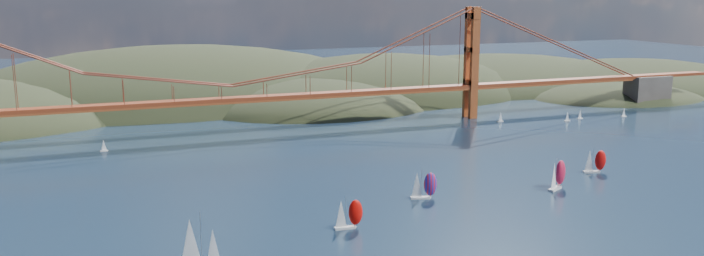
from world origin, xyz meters
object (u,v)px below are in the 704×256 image
object	(u,v)px
racer_1	(557,174)
racer_2	(595,161)
racer_rwb	(423,185)
sloop_navy	(197,250)
racer_0	(348,214)

from	to	relation	value
racer_1	racer_2	world-z (taller)	racer_1
racer_2	racer_rwb	distance (m)	70.20
sloop_navy	racer_rwb	world-z (taller)	sloop_navy
racer_2	racer_rwb	world-z (taller)	racer_rwb
racer_1	racer_rwb	size ratio (longest dim) A/B	1.11
sloop_navy	racer_rwb	bearing A→B (deg)	32.90
racer_0	racer_2	size ratio (longest dim) A/B	0.99
sloop_navy	racer_0	size ratio (longest dim) A/B	1.75
racer_2	racer_1	bearing A→B (deg)	-139.72
sloop_navy	racer_rwb	xyz separation A→B (m)	(73.58, 36.17, -2.52)
racer_1	racer_rwb	distance (m)	45.14
sloop_navy	racer_1	distance (m)	122.07
racer_rwb	sloop_navy	bearing A→B (deg)	-138.26
sloop_navy	racer_2	bearing A→B (deg)	23.11
racer_0	racer_2	bearing A→B (deg)	17.61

